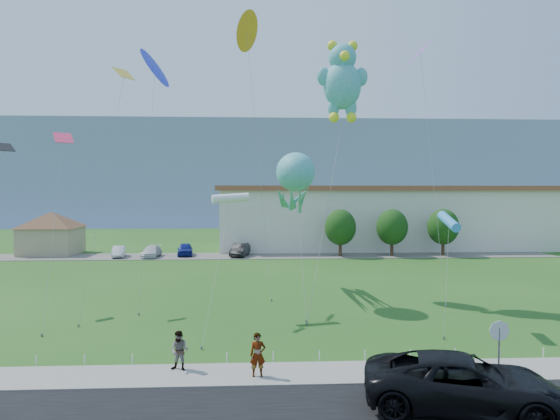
{
  "coord_description": "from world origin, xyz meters",
  "views": [
    {
      "loc": [
        0.21,
        -22.54,
        7.35
      ],
      "look_at": [
        1.76,
        8.0,
        6.28
      ],
      "focal_mm": 32.0,
      "sensor_mm": 36.0,
      "label": 1
    }
  ],
  "objects_px": {
    "stop_sign": "(499,337)",
    "parked_car_black": "(240,250)",
    "pedestrian_left": "(258,355)",
    "suv": "(464,383)",
    "octopus_kite": "(294,183)",
    "teddy_bear_kite": "(342,79)",
    "warehouse": "(444,216)",
    "parked_car_blue": "(185,249)",
    "parked_car_silver": "(119,252)",
    "parked_car_white": "(151,251)",
    "pedestrian_right": "(180,351)",
    "pavilion": "(52,229)"
  },
  "relations": [
    {
      "from": "warehouse",
      "to": "suv",
      "type": "distance_m",
      "value": 53.9
    },
    {
      "from": "pavilion",
      "to": "octopus_kite",
      "type": "xyz_separation_m",
      "value": [
        26.89,
        -26.82,
        4.99
      ]
    },
    {
      "from": "stop_sign",
      "to": "octopus_kite",
      "type": "bearing_deg",
      "value": 113.26
    },
    {
      "from": "parked_car_blue",
      "to": "parked_car_black",
      "type": "distance_m",
      "value": 6.47
    },
    {
      "from": "pedestrian_left",
      "to": "parked_car_blue",
      "type": "height_order",
      "value": "pedestrian_left"
    },
    {
      "from": "pedestrian_left",
      "to": "parked_car_silver",
      "type": "relative_size",
      "value": 0.46
    },
    {
      "from": "suv",
      "to": "pedestrian_left",
      "type": "distance_m",
      "value": 7.64
    },
    {
      "from": "stop_sign",
      "to": "parked_car_black",
      "type": "distance_m",
      "value": 40.42
    },
    {
      "from": "octopus_kite",
      "to": "parked_car_blue",
      "type": "bearing_deg",
      "value": 113.81
    },
    {
      "from": "warehouse",
      "to": "parked_car_white",
      "type": "relative_size",
      "value": 14.27
    },
    {
      "from": "suv",
      "to": "pedestrian_left",
      "type": "height_order",
      "value": "suv"
    },
    {
      "from": "stop_sign",
      "to": "pedestrian_left",
      "type": "xyz_separation_m",
      "value": [
        -9.18,
        1.12,
        -0.91
      ]
    },
    {
      "from": "pedestrian_right",
      "to": "parked_car_white",
      "type": "relative_size",
      "value": 0.37
    },
    {
      "from": "pavilion",
      "to": "teddy_bear_kite",
      "type": "relative_size",
      "value": 0.52
    },
    {
      "from": "pedestrian_left",
      "to": "parked_car_black",
      "type": "distance_m",
      "value": 37.8
    },
    {
      "from": "parked_car_white",
      "to": "octopus_kite",
      "type": "xyz_separation_m",
      "value": [
        14.39,
        -23.21,
        7.33
      ]
    },
    {
      "from": "suv",
      "to": "parked_car_black",
      "type": "height_order",
      "value": "suv"
    },
    {
      "from": "parked_car_silver",
      "to": "parked_car_white",
      "type": "height_order",
      "value": "parked_car_white"
    },
    {
      "from": "pedestrian_right",
      "to": "octopus_kite",
      "type": "bearing_deg",
      "value": 83.12
    },
    {
      "from": "warehouse",
      "to": "parked_car_black",
      "type": "xyz_separation_m",
      "value": [
        -27.49,
        -9.33,
        -3.33
      ]
    },
    {
      "from": "parked_car_black",
      "to": "parked_car_blue",
      "type": "bearing_deg",
      "value": -177.24
    },
    {
      "from": "stop_sign",
      "to": "parked_car_silver",
      "type": "distance_m",
      "value": 45.94
    },
    {
      "from": "stop_sign",
      "to": "octopus_kite",
      "type": "height_order",
      "value": "octopus_kite"
    },
    {
      "from": "pedestrian_right",
      "to": "parked_car_blue",
      "type": "relative_size",
      "value": 0.38
    },
    {
      "from": "suv",
      "to": "parked_car_blue",
      "type": "xyz_separation_m",
      "value": [
        -15.09,
        42.02,
        -0.2
      ]
    },
    {
      "from": "stop_sign",
      "to": "warehouse",
      "type": "bearing_deg",
      "value": 71.1
    },
    {
      "from": "parked_car_blue",
      "to": "parked_car_black",
      "type": "xyz_separation_m",
      "value": [
        6.4,
        -0.93,
        0.02
      ]
    },
    {
      "from": "teddy_bear_kite",
      "to": "suv",
      "type": "bearing_deg",
      "value": -86.88
    },
    {
      "from": "stop_sign",
      "to": "parked_car_black",
      "type": "xyz_separation_m",
      "value": [
        -10.99,
        38.88,
        -1.08
      ]
    },
    {
      "from": "teddy_bear_kite",
      "to": "parked_car_silver",
      "type": "bearing_deg",
      "value": 133.02
    },
    {
      "from": "parked_car_blue",
      "to": "pedestrian_left",
      "type": "bearing_deg",
      "value": -84.54
    },
    {
      "from": "warehouse",
      "to": "pedestrian_right",
      "type": "xyz_separation_m",
      "value": [
        -28.86,
        -46.24,
        -3.22
      ]
    },
    {
      "from": "octopus_kite",
      "to": "stop_sign",
      "type": "bearing_deg",
      "value": -66.74
    },
    {
      "from": "parked_car_blue",
      "to": "teddy_bear_kite",
      "type": "xyz_separation_m",
      "value": [
        14.1,
        -24.03,
        14.33
      ]
    },
    {
      "from": "pedestrian_right",
      "to": "parked_car_white",
      "type": "height_order",
      "value": "pedestrian_right"
    },
    {
      "from": "warehouse",
      "to": "parked_car_white",
      "type": "xyz_separation_m",
      "value": [
        -37.5,
        -9.61,
        -3.44
      ]
    },
    {
      "from": "parked_car_silver",
      "to": "parked_car_white",
      "type": "bearing_deg",
      "value": -12.03
    },
    {
      "from": "parked_car_silver",
      "to": "parked_car_black",
      "type": "xyz_separation_m",
      "value": [
        13.7,
        0.16,
        0.12
      ]
    },
    {
      "from": "stop_sign",
      "to": "teddy_bear_kite",
      "type": "bearing_deg",
      "value": 101.75
    },
    {
      "from": "pedestrian_left",
      "to": "pedestrian_right",
      "type": "height_order",
      "value": "pedestrian_left"
    },
    {
      "from": "warehouse",
      "to": "pavilion",
      "type": "bearing_deg",
      "value": -173.16
    },
    {
      "from": "warehouse",
      "to": "octopus_kite",
      "type": "relative_size",
      "value": 5.54
    },
    {
      "from": "parked_car_black",
      "to": "octopus_kite",
      "type": "distance_m",
      "value": 24.97
    },
    {
      "from": "parked_car_white",
      "to": "pedestrian_left",
      "type": "bearing_deg",
      "value": -71.47
    },
    {
      "from": "pedestrian_left",
      "to": "octopus_kite",
      "type": "xyz_separation_m",
      "value": [
        2.57,
        14.26,
        7.06
      ]
    },
    {
      "from": "pavilion",
      "to": "parked_car_silver",
      "type": "xyz_separation_m",
      "value": [
        8.81,
        -3.48,
        -2.35
      ]
    },
    {
      "from": "parked_car_blue",
      "to": "octopus_kite",
      "type": "bearing_deg",
      "value": -72.71
    },
    {
      "from": "suv",
      "to": "parked_car_silver",
      "type": "height_order",
      "value": "suv"
    },
    {
      "from": "warehouse",
      "to": "teddy_bear_kite",
      "type": "distance_m",
      "value": 39.54
    },
    {
      "from": "pavilion",
      "to": "suv",
      "type": "relative_size",
      "value": 1.4
    }
  ]
}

